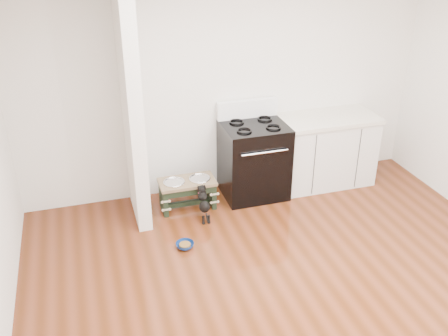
{
  "coord_description": "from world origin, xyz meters",
  "views": [
    {
      "loc": [
        -1.69,
        -2.98,
        3.15
      ],
      "look_at": [
        -0.24,
        1.79,
        0.61
      ],
      "focal_mm": 40.0,
      "sensor_mm": 36.0,
      "label": 1
    }
  ],
  "objects": [
    {
      "name": "cabinet_run",
      "position": [
        1.23,
        2.18,
        0.45
      ],
      "size": [
        1.24,
        0.64,
        0.91
      ],
      "color": "silver",
      "rests_on": "ground"
    },
    {
      "name": "floor_bowl",
      "position": [
        -0.83,
        1.27,
        0.03
      ],
      "size": [
        0.24,
        0.24,
        0.06
      ],
      "rotation": [
        0.0,
        0.0,
        0.27
      ],
      "color": "navy",
      "rests_on": "ground"
    },
    {
      "name": "room_shell",
      "position": [
        0.0,
        0.0,
        1.62
      ],
      "size": [
        5.0,
        5.0,
        5.0
      ],
      "color": "silver",
      "rests_on": "ground"
    },
    {
      "name": "dog_feeder",
      "position": [
        -0.61,
        2.06,
        0.26
      ],
      "size": [
        0.66,
        0.35,
        0.38
      ],
      "color": "black",
      "rests_on": "ground"
    },
    {
      "name": "partition_wall",
      "position": [
        -1.18,
        2.1,
        1.35
      ],
      "size": [
        0.15,
        0.8,
        2.7
      ],
      "primitive_type": "cube",
      "color": "silver",
      "rests_on": "ground"
    },
    {
      "name": "oven_range",
      "position": [
        0.25,
        2.16,
        0.48
      ],
      "size": [
        0.76,
        0.69,
        1.14
      ],
      "color": "black",
      "rests_on": "ground"
    },
    {
      "name": "puppy",
      "position": [
        -0.5,
        1.75,
        0.22
      ],
      "size": [
        0.12,
        0.34,
        0.4
      ],
      "color": "black",
      "rests_on": "ground"
    },
    {
      "name": "ground",
      "position": [
        0.0,
        0.0,
        0.0
      ],
      "size": [
        5.0,
        5.0,
        0.0
      ],
      "primitive_type": "plane",
      "color": "#48200D",
      "rests_on": "ground"
    }
  ]
}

